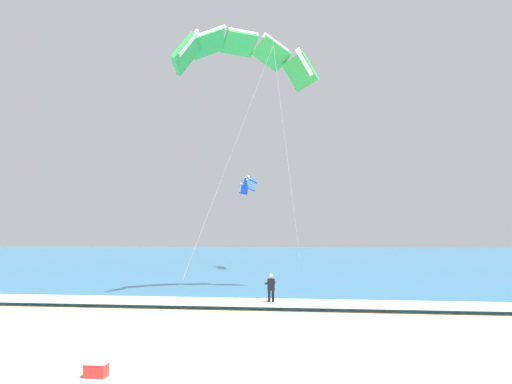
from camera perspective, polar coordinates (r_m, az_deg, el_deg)
The scene contains 8 objects.
ground_plane at distance 14.14m, azimuth -8.91°, elevation -20.14°, with size 200.00×200.00×0.00m, color #C6B78E.
sea at distance 84.13m, azimuth 4.65°, elevation -7.60°, with size 200.00×120.00×0.20m, color teal.
surf_foam at distance 25.48m, azimuth -1.35°, elevation -12.95°, with size 200.00×3.01×0.04m, color white.
surfboard at distance 25.37m, azimuth 1.81°, elevation -13.42°, with size 0.87×1.47×0.09m.
kitesurfer at distance 25.28m, azimuth 1.79°, elevation -11.37°, with size 0.63×0.63×1.69m.
kite_primary at distance 30.84m, azimuth -1.55°, elevation 16.23°, with size 8.33×5.81×15.15m.
kite_distant at distance 49.90m, azimuth -0.85°, elevation 1.10°, with size 2.43×4.85×1.84m.
cooler_box at distance 13.92m, azimuth -18.44°, elevation -19.32°, with size 0.58×0.38×0.40m.
Camera 1 is at (3.72, -13.14, 3.66)m, focal length 33.67 mm.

